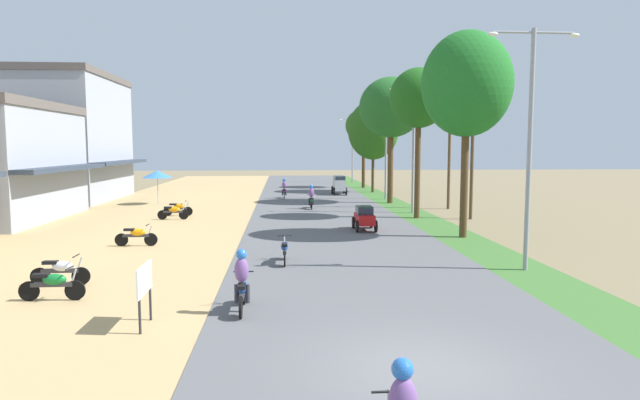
{
  "coord_description": "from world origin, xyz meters",
  "views": [
    {
      "loc": [
        -2.61,
        -9.8,
        4.32
      ],
      "look_at": [
        -0.74,
        16.74,
        1.69
      ],
      "focal_mm": 30.29,
      "sensor_mm": 36.0,
      "label": 1
    }
  ],
  "objects_px": {
    "parked_motorbike_fourth": "(173,211)",
    "median_tree_fourth": "(373,130)",
    "streetlamp_mid": "(413,141)",
    "motorbike_ahead_third": "(285,249)",
    "motorbike_ahead_fifth": "(284,189)",
    "median_tree_nearest": "(467,85)",
    "streetlamp_near": "(530,134)",
    "car_hatchback_red": "(364,217)",
    "streetlamp_farthest": "(352,145)",
    "streetlamp_far": "(386,148)",
    "utility_pole_near": "(450,141)",
    "street_signboard": "(144,284)",
    "utility_pole_far": "(472,146)",
    "vendor_umbrella": "(157,174)",
    "parked_motorbike_nearest": "(53,283)",
    "car_van_silver": "(339,184)",
    "parked_motorbike_fifth": "(178,208)",
    "motorbike_ahead_fourth": "(311,197)",
    "median_tree_second": "(419,99)",
    "motorbike_ahead_second": "(242,282)",
    "parked_motorbike_second": "(61,270)",
    "median_tree_fifth": "(364,126)",
    "parked_motorbike_third": "(137,235)",
    "median_tree_third": "(391,108)"
  },
  "relations": [
    {
      "from": "street_signboard",
      "to": "streetlamp_farthest",
      "type": "distance_m",
      "value": 52.88
    },
    {
      "from": "parked_motorbike_fifth",
      "to": "car_van_silver",
      "type": "xyz_separation_m",
      "value": [
        11.5,
        14.08,
        0.47
      ]
    },
    {
      "from": "utility_pole_far",
      "to": "motorbike_ahead_third",
      "type": "bearing_deg",
      "value": -133.49
    },
    {
      "from": "parked_motorbike_second",
      "to": "parked_motorbike_fifth",
      "type": "distance_m",
      "value": 16.85
    },
    {
      "from": "median_tree_fourth",
      "to": "utility_pole_far",
      "type": "xyz_separation_m",
      "value": [
        2.74,
        -18.82,
        -1.49
      ]
    },
    {
      "from": "streetlamp_mid",
      "to": "streetlamp_far",
      "type": "xyz_separation_m",
      "value": [
        0.0,
        9.16,
        -0.46
      ]
    },
    {
      "from": "median_tree_second",
      "to": "motorbike_ahead_second",
      "type": "xyz_separation_m",
      "value": [
        -9.1,
        -17.96,
        -6.27
      ]
    },
    {
      "from": "median_tree_nearest",
      "to": "utility_pole_far",
      "type": "distance_m",
      "value": 7.68
    },
    {
      "from": "parked_motorbike_nearest",
      "to": "median_tree_fifth",
      "type": "distance_m",
      "value": 43.68
    },
    {
      "from": "street_signboard",
      "to": "car_hatchback_red",
      "type": "distance_m",
      "value": 16.16
    },
    {
      "from": "streetlamp_far",
      "to": "utility_pole_near",
      "type": "xyz_separation_m",
      "value": [
        3.15,
        -6.67,
        0.46
      ]
    },
    {
      "from": "median_tree_third",
      "to": "median_tree_fourth",
      "type": "bearing_deg",
      "value": 88.13
    },
    {
      "from": "parked_motorbike_second",
      "to": "parked_motorbike_fourth",
      "type": "xyz_separation_m",
      "value": [
        0.44,
        15.11,
        0.0
      ]
    },
    {
      "from": "median_tree_fifth",
      "to": "streetlamp_near",
      "type": "relative_size",
      "value": 1.0
    },
    {
      "from": "streetlamp_mid",
      "to": "motorbike_ahead_third",
      "type": "height_order",
      "value": "streetlamp_mid"
    },
    {
      "from": "median_tree_fifth",
      "to": "streetlamp_far",
      "type": "height_order",
      "value": "median_tree_fifth"
    },
    {
      "from": "parked_motorbike_fifth",
      "to": "car_hatchback_red",
      "type": "bearing_deg",
      "value": -31.97
    },
    {
      "from": "street_signboard",
      "to": "utility_pole_far",
      "type": "height_order",
      "value": "utility_pole_far"
    },
    {
      "from": "streetlamp_near",
      "to": "vendor_umbrella",
      "type": "bearing_deg",
      "value": 127.71
    },
    {
      "from": "parked_motorbike_fourth",
      "to": "streetlamp_farthest",
      "type": "xyz_separation_m",
      "value": [
        14.79,
        32.25,
        3.94
      ]
    },
    {
      "from": "utility_pole_far",
      "to": "car_hatchback_red",
      "type": "relative_size",
      "value": 4.18
    },
    {
      "from": "median_tree_nearest",
      "to": "streetlamp_near",
      "type": "height_order",
      "value": "median_tree_nearest"
    },
    {
      "from": "street_signboard",
      "to": "streetlamp_mid",
      "type": "relative_size",
      "value": 0.18
    },
    {
      "from": "vendor_umbrella",
      "to": "streetlamp_far",
      "type": "bearing_deg",
      "value": 8.65
    },
    {
      "from": "motorbike_ahead_fourth",
      "to": "parked_motorbike_second",
      "type": "bearing_deg",
      "value": -113.77
    },
    {
      "from": "median_tree_second",
      "to": "utility_pole_far",
      "type": "bearing_deg",
      "value": -5.97
    },
    {
      "from": "parked_motorbike_fourth",
      "to": "vendor_umbrella",
      "type": "height_order",
      "value": "vendor_umbrella"
    },
    {
      "from": "median_tree_nearest",
      "to": "motorbike_ahead_second",
      "type": "relative_size",
      "value": 5.32
    },
    {
      "from": "parked_motorbike_fourth",
      "to": "car_hatchback_red",
      "type": "distance_m",
      "value": 11.63
    },
    {
      "from": "motorbike_ahead_second",
      "to": "motorbike_ahead_third",
      "type": "bearing_deg",
      "value": 79.19
    },
    {
      "from": "streetlamp_mid",
      "to": "motorbike_ahead_third",
      "type": "distance_m",
      "value": 17.36
    },
    {
      "from": "motorbike_ahead_third",
      "to": "motorbike_ahead_fourth",
      "type": "distance_m",
      "value": 17.39
    },
    {
      "from": "streetlamp_mid",
      "to": "motorbike_ahead_fifth",
      "type": "bearing_deg",
      "value": 128.6
    },
    {
      "from": "parked_motorbike_fourth",
      "to": "median_tree_fourth",
      "type": "distance_m",
      "value": 24.11
    },
    {
      "from": "utility_pole_near",
      "to": "median_tree_second",
      "type": "bearing_deg",
      "value": -124.83
    },
    {
      "from": "parked_motorbike_fifth",
      "to": "motorbike_ahead_fourth",
      "type": "relative_size",
      "value": 1.0
    },
    {
      "from": "median_tree_nearest",
      "to": "motorbike_ahead_fifth",
      "type": "distance_m",
      "value": 22.41
    },
    {
      "from": "street_signboard",
      "to": "median_tree_third",
      "type": "bearing_deg",
      "value": 67.52
    },
    {
      "from": "parked_motorbike_third",
      "to": "median_tree_fourth",
      "type": "distance_m",
      "value": 31.01
    },
    {
      "from": "car_hatchback_red",
      "to": "streetlamp_far",
      "type": "bearing_deg",
      "value": 75.44
    },
    {
      "from": "streetlamp_mid",
      "to": "motorbike_ahead_second",
      "type": "distance_m",
      "value": 22.9
    },
    {
      "from": "motorbike_ahead_third",
      "to": "parked_motorbike_fourth",
      "type": "bearing_deg",
      "value": 117.49
    },
    {
      "from": "parked_motorbike_fifth",
      "to": "streetlamp_far",
      "type": "distance_m",
      "value": 18.1
    },
    {
      "from": "streetlamp_farthest",
      "to": "utility_pole_near",
      "type": "relative_size",
      "value": 0.85
    },
    {
      "from": "car_hatchback_red",
      "to": "parked_motorbike_nearest",
      "type": "bearing_deg",
      "value": -131.44
    },
    {
      "from": "streetlamp_far",
      "to": "car_hatchback_red",
      "type": "xyz_separation_m",
      "value": [
        -4.23,
        -16.3,
        -3.51
      ]
    },
    {
      "from": "median_tree_fifth",
      "to": "motorbike_ahead_third",
      "type": "distance_m",
      "value": 37.67
    },
    {
      "from": "parked_motorbike_nearest",
      "to": "streetlamp_farthest",
      "type": "height_order",
      "value": "streetlamp_farthest"
    },
    {
      "from": "median_tree_fifth",
      "to": "motorbike_ahead_fourth",
      "type": "relative_size",
      "value": 4.55
    },
    {
      "from": "car_van_silver",
      "to": "motorbike_ahead_third",
      "type": "height_order",
      "value": "car_van_silver"
    }
  ]
}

